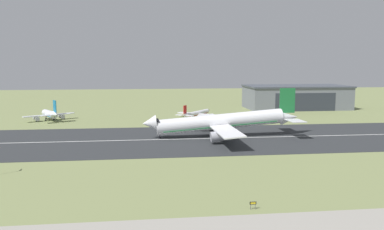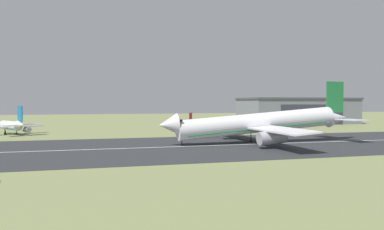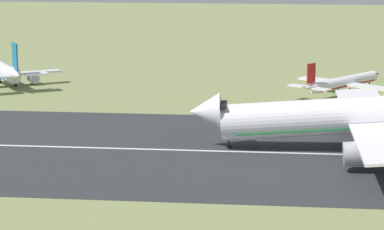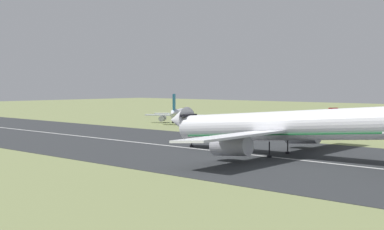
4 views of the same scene
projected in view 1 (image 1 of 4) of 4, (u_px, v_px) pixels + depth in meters
ground_plane at (207, 181)px, 84.76m from camera, size 638.95×638.95×0.00m
runway_strip at (186, 139)px, 132.51m from camera, size 398.95×52.46×0.06m
runway_centreline at (186, 139)px, 132.51m from camera, size 359.05×0.70×0.01m
hangar_building at (296, 97)px, 223.42m from camera, size 59.59×29.54×13.73m
airplane_landing at (221, 122)px, 136.01m from camera, size 58.13×51.67×17.58m
airplane_parked_west at (50, 114)px, 175.12m from camera, size 21.29×20.23×10.17m
airplane_parked_centre at (197, 113)px, 182.17m from camera, size 21.01×23.36×7.49m
runway_sign at (253, 204)px, 68.37m from camera, size 1.24×0.14×1.44m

